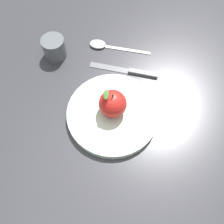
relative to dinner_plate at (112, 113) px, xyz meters
name	(u,v)px	position (x,y,z in m)	size (l,w,h in m)	color
ground_plane	(111,111)	(0.00, -0.01, -0.01)	(2.40, 2.40, 0.00)	#2D2D33
dinner_plate	(112,113)	(0.00, 0.00, 0.00)	(0.23, 0.23, 0.02)	#B2C6B2
apple	(109,104)	(0.01, 0.00, 0.04)	(0.07, 0.07, 0.08)	#B21E19
cup	(53,47)	(0.17, -0.20, 0.02)	(0.06, 0.06, 0.06)	#4C5156
knife	(129,71)	(-0.05, -0.14, -0.01)	(0.19, 0.06, 0.01)	#59595E
spoon	(103,45)	(0.03, -0.23, -0.01)	(0.18, 0.06, 0.01)	silver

